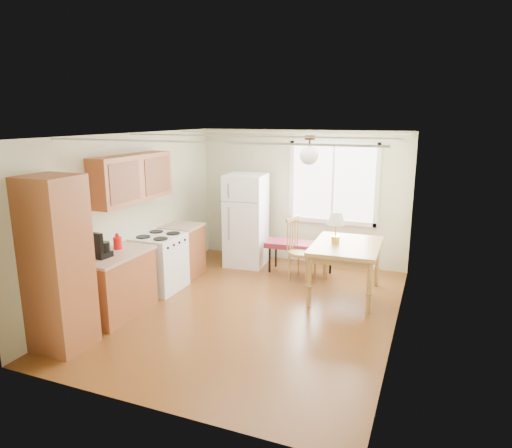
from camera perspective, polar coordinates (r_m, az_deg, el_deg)
The scene contains 11 objects.
room_shell at distance 6.36m, azimuth -0.61°, elevation -0.27°, with size 4.60×5.60×2.62m.
kitchen_run at distance 6.78m, azimuth -16.27°, elevation -3.53°, with size 0.65×3.40×2.20m.
window_unit at distance 8.46m, azimuth 9.62°, elevation 5.03°, with size 1.64×0.05×1.51m.
pendant_light at distance 6.35m, azimuth 6.68°, elevation 8.65°, with size 0.26×0.26×0.40m.
refrigerator at distance 8.49m, azimuth -1.26°, elevation 0.49°, with size 0.77×0.77×1.71m.
bench at distance 8.13m, azimuth 5.55°, elevation -2.74°, with size 1.26×0.56×0.57m.
dining_table at distance 7.15m, azimuth 11.20°, elevation -3.28°, with size 1.05×1.37×0.83m.
chair at distance 7.80m, azimuth 5.18°, elevation -2.52°, with size 0.50×0.50×1.08m.
table_lamp at distance 7.06m, azimuth 9.99°, elevation 0.38°, with size 0.28×0.28×0.48m.
coffee_maker at distance 6.41m, azimuth -18.79°, elevation -2.90°, with size 0.21×0.25×0.36m.
kettle at distance 6.78m, azimuth -16.92°, elevation -2.22°, with size 0.12×0.12×0.23m.
Camera 1 is at (2.36, -5.71, 2.75)m, focal length 32.00 mm.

